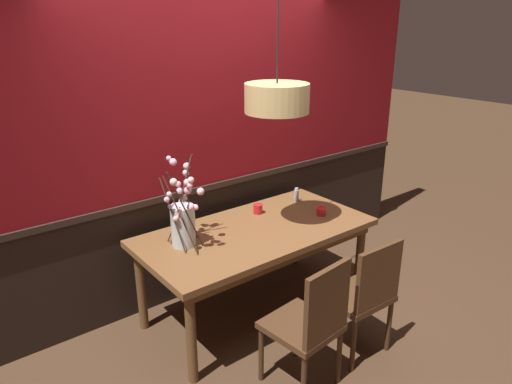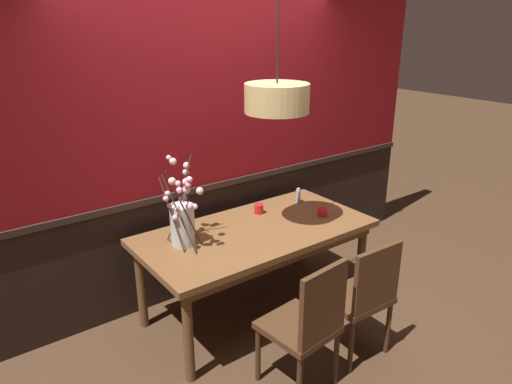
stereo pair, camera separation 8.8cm
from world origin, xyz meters
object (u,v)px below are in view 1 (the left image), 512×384
candle_holder_nearer_center (258,209)px  chair_near_side_left (311,321)px  dining_table (256,239)px  pendant_lamp (277,98)px  chair_far_side_right (218,212)px  chair_near_side_right (365,292)px  condiment_bottle (296,195)px  vase_with_blossoms (183,221)px  candle_holder_nearer_edge (321,211)px  chair_far_side_left (169,229)px

candle_holder_nearer_center → chair_near_side_left: bearing=-112.6°
dining_table → pendant_lamp: pendant_lamp is taller
chair_far_side_right → chair_near_side_right: 1.81m
chair_near_side_left → candle_holder_nearer_center: (0.48, 1.15, 0.28)m
dining_table → pendant_lamp: (0.11, -0.10, 1.12)m
chair_near_side_left → condiment_bottle: (0.92, 1.14, 0.30)m
vase_with_blossoms → candle_holder_nearer_center: (0.80, 0.13, -0.15)m
chair_far_side_right → candle_holder_nearer_center: (-0.03, -0.67, 0.26)m
dining_table → chair_near_side_right: (0.28, -0.90, -0.16)m
chair_near_side_right → candle_holder_nearer_edge: (0.33, 0.77, 0.28)m
dining_table → chair_far_side_left: size_ratio=2.07×
chair_near_side_left → vase_with_blossoms: size_ratio=1.42×
chair_far_side_right → pendant_lamp: 1.62m
chair_near_side_right → dining_table: bearing=107.2°
chair_far_side_right → chair_near_side_left: 1.89m
chair_near_side_left → chair_far_side_left: chair_near_side_left is taller
vase_with_blossoms → candle_holder_nearer_edge: (1.19, -0.23, -0.15)m
candle_holder_nearer_center → pendant_lamp: 1.05m
chair_far_side_right → candle_holder_nearer_edge: (0.37, -1.03, 0.25)m
vase_with_blossoms → candle_holder_nearer_edge: 1.22m
dining_table → chair_near_side_left: (-0.27, -0.91, -0.15)m
vase_with_blossoms → candle_holder_nearer_edge: bearing=-11.1°
chair_near_side_left → candle_holder_nearer_edge: 1.21m
chair_far_side_right → vase_with_blossoms: vase_with_blossoms is taller
candle_holder_nearer_edge → pendant_lamp: 1.12m
chair_near_side_right → candle_holder_nearer_center: bearing=93.2°
dining_table → chair_far_side_left: 0.97m
dining_table → chair_near_side_left: bearing=-106.3°
candle_holder_nearer_center → condiment_bottle: size_ratio=0.62×
dining_table → candle_holder_nearer_center: bearing=49.0°
chair_far_side_right → candle_holder_nearer_edge: bearing=-70.5°
chair_far_side_right → chair_far_side_left: chair_far_side_right is taller
chair_near_side_left → dining_table: bearing=73.7°
vase_with_blossoms → condiment_bottle: 1.25m
dining_table → chair_near_side_left: chair_near_side_left is taller
chair_far_side_left → condiment_bottle: 1.21m
chair_near_side_right → chair_near_side_left: (-0.54, -0.01, 0.00)m
chair_near_side_right → pendant_lamp: 1.52m
candle_holder_nearer_center → pendant_lamp: pendant_lamp is taller
chair_near_side_right → condiment_bottle: 1.23m
candle_holder_nearer_edge → condiment_bottle: condiment_bottle is taller
dining_table → vase_with_blossoms: bearing=168.9°
dining_table → vase_with_blossoms: vase_with_blossoms is taller
candle_holder_nearer_center → dining_table: bearing=-131.0°
chair_near_side_right → condiment_bottle: (0.38, 1.13, 0.31)m
chair_near_side_right → pendant_lamp: bearing=101.7°
chair_far_side_left → candle_holder_nearer_edge: bearing=-48.3°
chair_far_side_left → vase_with_blossoms: bearing=-109.4°
chair_near_side_left → candle_holder_nearer_center: 1.28m
condiment_bottle → vase_with_blossoms: bearing=-174.2°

